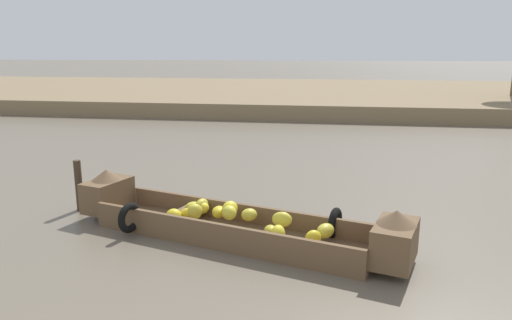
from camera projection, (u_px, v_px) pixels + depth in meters
ground_plane at (271, 172)px, 12.21m from camera, size 300.00×300.00×0.00m
riverbank_strip at (309, 94)px, 30.35m from camera, size 160.00×20.00×0.73m
banana_boat at (231, 222)px, 7.83m from camera, size 5.87×2.57×0.89m
mooring_post at (79, 185)px, 9.19m from camera, size 0.14×0.14×1.00m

